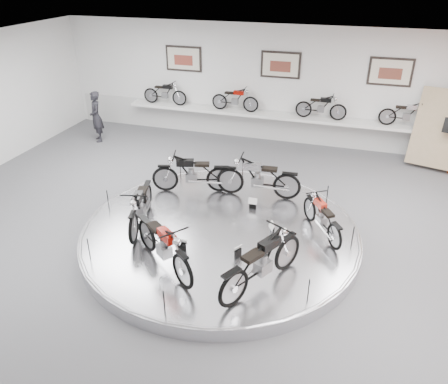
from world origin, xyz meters
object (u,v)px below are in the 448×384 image
(bike_c, at_px, (192,173))
(shelf, at_px, (276,116))
(display_platform, at_px, (220,233))
(bike_e, at_px, (163,245))
(visitor, at_px, (96,117))
(bike_d, at_px, (140,206))
(bike_b, at_px, (258,177))
(bike_f, at_px, (262,262))
(bike_a, at_px, (322,217))

(bike_c, bearing_deg, shelf, -120.58)
(display_platform, relative_size, bike_e, 3.45)
(display_platform, bearing_deg, visitor, 142.41)
(shelf, height_order, bike_d, bike_d)
(visitor, bearing_deg, bike_b, 25.45)
(bike_d, xyz_separation_m, bike_e, (1.16, -1.30, 0.02))
(bike_e, distance_m, bike_f, 1.99)
(display_platform, distance_m, bike_f, 2.30)
(bike_a, distance_m, visitor, 9.41)
(bike_c, height_order, bike_f, bike_f)
(shelf, distance_m, visitor, 6.36)
(bike_c, bearing_deg, visitor, -49.30)
(display_platform, height_order, bike_d, bike_d)
(bike_d, height_order, visitor, visitor)
(bike_c, bearing_deg, display_platform, 113.77)
(shelf, bearing_deg, visitor, -164.75)
(shelf, relative_size, visitor, 6.12)
(display_platform, bearing_deg, bike_a, 11.57)
(bike_a, relative_size, bike_e, 0.82)
(shelf, distance_m, bike_c, 5.04)
(shelf, relative_size, bike_e, 5.93)
(bike_b, height_order, bike_e, bike_b)
(bike_b, height_order, bike_c, bike_b)
(bike_e, bearing_deg, bike_c, 138.39)
(bike_e, bearing_deg, bike_f, 37.82)
(display_platform, bearing_deg, bike_f, -51.24)
(visitor, bearing_deg, bike_e, 0.06)
(bike_e, bearing_deg, visitor, 167.70)
(visitor, bearing_deg, bike_d, -0.31)
(bike_d, distance_m, bike_e, 1.74)
(bike_a, bearing_deg, bike_d, 69.22)
(bike_e, bearing_deg, bike_d, 169.13)
(display_platform, relative_size, shelf, 0.58)
(bike_e, xyz_separation_m, bike_f, (1.99, 0.02, 0.02))
(display_platform, xyz_separation_m, bike_f, (1.37, -1.70, 0.71))
(visitor, bearing_deg, bike_a, 22.56)
(bike_a, distance_m, bike_d, 4.13)
(bike_d, xyz_separation_m, bike_f, (3.16, -1.27, 0.04))
(bike_d, height_order, bike_e, bike_e)
(bike_a, relative_size, bike_b, 0.81)
(bike_d, bearing_deg, visitor, -153.63)
(shelf, relative_size, bike_b, 5.89)
(shelf, height_order, bike_f, bike_f)
(bike_d, distance_m, bike_f, 3.40)
(bike_e, xyz_separation_m, visitor, (-5.52, 6.45, 0.05))
(bike_b, height_order, visitor, visitor)
(bike_b, relative_size, bike_c, 1.03)
(display_platform, bearing_deg, bike_b, 75.09)
(bike_b, distance_m, bike_e, 3.66)
(bike_f, bearing_deg, bike_c, 67.48)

